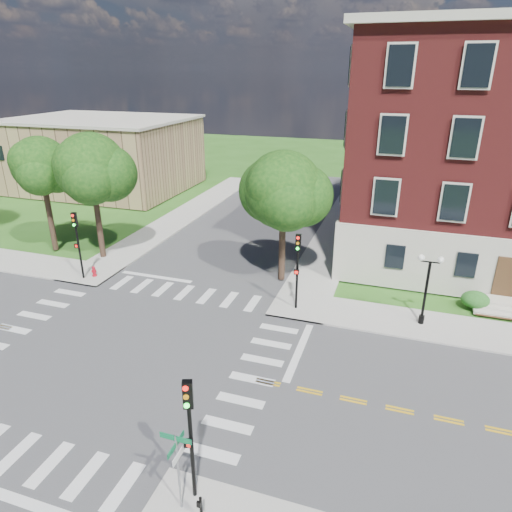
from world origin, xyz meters
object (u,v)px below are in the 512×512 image
(fire_hydrant, at_px, (94,272))
(traffic_signal_ne, at_px, (298,262))
(twin_lamp_west, at_px, (427,286))
(street_sign_pole, at_px, (177,458))
(push_button_post, at_px, (201,510))
(traffic_signal_nw, at_px, (77,237))
(traffic_signal_se, at_px, (190,426))

(fire_hydrant, bearing_deg, traffic_signal_ne, -0.13)
(twin_lamp_west, bearing_deg, fire_hydrant, -178.77)
(twin_lamp_west, relative_size, street_sign_pole, 1.36)
(traffic_signal_ne, xyz_separation_m, twin_lamp_west, (7.32, 0.51, -0.66))
(traffic_signal_ne, distance_m, push_button_post, 15.25)
(street_sign_pole, distance_m, fire_hydrant, 20.60)
(traffic_signal_nw, relative_size, twin_lamp_west, 1.13)
(traffic_signal_se, distance_m, street_sign_pole, 1.07)
(twin_lamp_west, bearing_deg, push_button_post, -113.57)
(fire_hydrant, bearing_deg, street_sign_pole, -45.76)
(traffic_signal_nw, bearing_deg, street_sign_pole, -43.67)
(twin_lamp_west, height_order, street_sign_pole, twin_lamp_west)
(traffic_signal_nw, height_order, twin_lamp_west, traffic_signal_nw)
(push_button_post, bearing_deg, traffic_signal_se, 126.34)
(traffic_signal_nw, height_order, push_button_post, traffic_signal_nw)
(traffic_signal_nw, xyz_separation_m, push_button_post, (15.76, -14.55, -2.39))
(traffic_signal_se, bearing_deg, push_button_post, -53.66)
(traffic_signal_se, height_order, street_sign_pole, traffic_signal_se)
(twin_lamp_west, relative_size, push_button_post, 3.53)
(traffic_signal_nw, height_order, fire_hydrant, traffic_signal_nw)
(push_button_post, xyz_separation_m, fire_hydrant, (-15.23, 15.08, -0.33))
(traffic_signal_se, bearing_deg, traffic_signal_nw, 137.91)
(traffic_signal_se, height_order, traffic_signal_ne, same)
(traffic_signal_nw, bearing_deg, twin_lamp_west, 2.55)
(traffic_signal_se, xyz_separation_m, twin_lamp_west, (7.49, 14.60, -0.66))
(traffic_signal_se, xyz_separation_m, traffic_signal_ne, (0.17, 14.09, 0.00))
(traffic_signal_ne, relative_size, street_sign_pole, 1.55)
(traffic_signal_nw, xyz_separation_m, street_sign_pole, (14.84, -14.17, -0.88))
(traffic_signal_se, relative_size, fire_hydrant, 6.40)
(twin_lamp_west, distance_m, push_button_post, 17.06)
(traffic_signal_nw, relative_size, push_button_post, 4.00)
(traffic_signal_nw, bearing_deg, push_button_post, -42.72)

